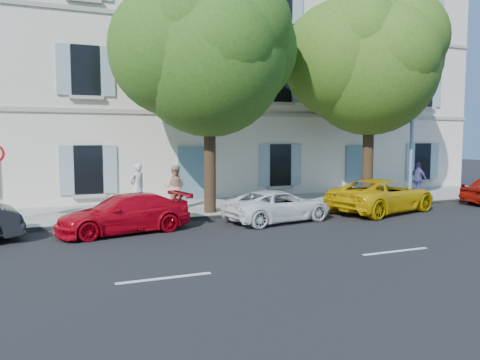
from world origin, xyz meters
name	(u,v)px	position (x,y,z in m)	size (l,w,h in m)	color
ground	(313,225)	(0.00, 0.00, 0.00)	(90.00, 90.00, 0.00)	black
sidewalk	(258,205)	(0.00, 4.45, 0.07)	(36.00, 4.50, 0.15)	#A09E96
kerb	(282,212)	(0.00, 2.28, 0.08)	(36.00, 0.16, 0.16)	#9E998E
building	(212,78)	(0.00, 10.20, 6.00)	(28.00, 7.00, 12.00)	silver
car_red_coupe	(124,214)	(-6.04, 1.09, 0.59)	(1.65, 4.07, 1.18)	#B00513
car_white_coupe	(278,206)	(-0.80, 1.02, 0.55)	(1.81, 3.92, 1.09)	white
car_yellow_supercar	(382,195)	(3.85, 1.25, 0.66)	(2.19, 4.76, 1.32)	#D7A909
tree_left	(209,60)	(-2.63, 2.97, 5.69)	(5.55, 5.55, 8.61)	#3A2819
tree_right	(370,68)	(4.91, 3.54, 5.91)	(5.83, 5.83, 8.97)	#3A2819
street_lamp	(415,104)	(6.78, 2.79, 4.36)	(0.26, 1.58, 7.43)	#7293BF
pedestrian_a	(137,187)	(-5.07, 4.22, 1.06)	(0.66, 0.43, 1.81)	silver
pedestrian_b	(175,187)	(-3.64, 4.19, 1.00)	(0.83, 0.64, 1.70)	tan
pedestrian_c	(418,179)	(8.05, 3.79, 0.96)	(0.95, 0.40, 1.62)	#4D4D8D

